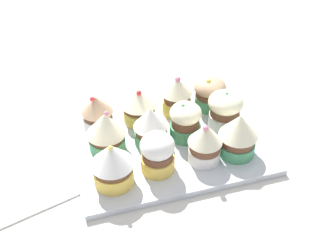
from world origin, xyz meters
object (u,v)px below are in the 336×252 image
object	(u,v)px
cupcake_1	(158,153)
cupcake_2	(205,142)
baking_tray	(168,142)
cupcake_10	(177,95)
cupcake_11	(209,92)
cupcake_4	(106,131)
cupcake_8	(97,113)
cupcake_0	(112,163)
cupcake_5	(150,125)
cupcake_3	(238,134)
cupcake_7	(225,109)
napkin	(27,183)
cupcake_6	(186,121)
cupcake_9	(139,105)

from	to	relation	value
cupcake_1	cupcake_2	bearing A→B (deg)	-1.36
baking_tray	cupcake_10	distance (cm)	9.19
cupcake_1	cupcake_11	bearing A→B (deg)	44.06
cupcake_2	cupcake_4	xyz separation A→B (cm)	(-14.56, 7.25, -0.02)
cupcake_4	cupcake_8	world-z (taller)	cupcake_4
baking_tray	cupcake_2	xyz separation A→B (cm)	(4.17, -6.56, 4.40)
cupcake_0	cupcake_10	size ratio (longest dim) A/B	0.99
cupcake_5	cupcake_4	bearing A→B (deg)	175.89
cupcake_0	cupcake_3	xyz separation A→B (cm)	(20.77, 0.75, 0.11)
cupcake_5	cupcake_7	xyz separation A→B (cm)	(13.60, 0.49, 0.08)
cupcake_7	napkin	xyz separation A→B (cm)	(-34.67, -3.32, -4.68)
cupcake_0	cupcake_11	xyz separation A→B (cm)	(20.98, 14.13, -0.68)
cupcake_6	cupcake_10	bearing A→B (deg)	84.60
cupcake_6	cupcake_3	bearing A→B (deg)	-42.82
cupcake_8	cupcake_11	size ratio (longest dim) A/B	1.08
baking_tray	cupcake_1	xyz separation A→B (cm)	(-3.60, -6.37, 4.11)
cupcake_5	cupcake_2	bearing A→B (deg)	-43.09
cupcake_2	napkin	bearing A→B (deg)	172.15
cupcake_3	cupcake_7	distance (cm)	7.15
cupcake_1	cupcake_10	xyz separation A→B (cm)	(7.38, 13.45, 0.39)
baking_tray	cupcake_0	size ratio (longest dim) A/B	4.15
cupcake_2	napkin	size ratio (longest dim) A/B	0.58
baking_tray	cupcake_7	size ratio (longest dim) A/B	4.39
cupcake_6	cupcake_11	distance (cm)	9.97
cupcake_3	cupcake_10	world-z (taller)	same
cupcake_8	cupcake_11	bearing A→B (deg)	1.35
cupcake_10	cupcake_0	bearing A→B (deg)	-135.65
cupcake_0	cupcake_7	world-z (taller)	cupcake_0
cupcake_4	cupcake_10	bearing A→B (deg)	24.26
baking_tray	cupcake_10	size ratio (longest dim) A/B	4.11
cupcake_5	cupcake_10	world-z (taller)	cupcake_10
cupcake_9	cupcake_0	bearing A→B (deg)	-118.17
cupcake_9	cupcake_11	distance (cm)	13.59
cupcake_2	cupcake_5	xyz separation A→B (cm)	(-7.18, 6.72, -0.10)
cupcake_3	cupcake_10	bearing A→B (deg)	114.46
cupcake_0	cupcake_8	distance (cm)	13.64
baking_tray	cupcake_3	xyz separation A→B (cm)	(9.93, -6.46, 4.68)
napkin	cupcake_7	bearing A→B (deg)	5.47
cupcake_8	baking_tray	bearing A→B (deg)	-30.43
napkin	cupcake_4	bearing A→B (deg)	13.78
cupcake_2	napkin	distance (cm)	28.90
cupcake_6	cupcake_10	distance (cm)	7.25
cupcake_3	napkin	distance (cm)	34.58
cupcake_0	cupcake_1	world-z (taller)	cupcake_0
cupcake_3	cupcake_9	size ratio (longest dim) A/B	1.14
napkin	cupcake_9	bearing A→B (deg)	24.19
baking_tray	cupcake_3	size ratio (longest dim) A/B	4.15
cupcake_0	napkin	size ratio (longest dim) A/B	0.59
cupcake_6	cupcake_10	size ratio (longest dim) A/B	0.89
cupcake_1	cupcake_6	distance (cm)	9.16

